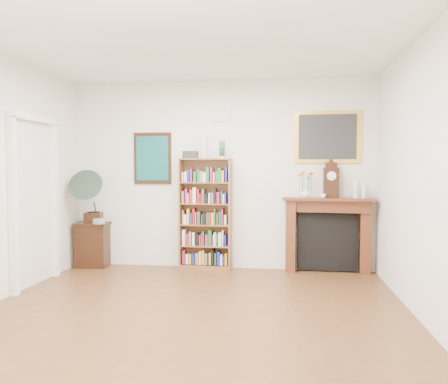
# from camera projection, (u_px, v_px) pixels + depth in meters

# --- Properties ---
(room) EXTENTS (4.51, 5.01, 2.81)m
(room) POSITION_uv_depth(u_px,v_px,m) (184.00, 179.00, 4.05)
(room) COLOR #523019
(room) RESTS_ON ground
(door_casing) EXTENTS (0.08, 1.02, 2.17)m
(door_casing) POSITION_uv_depth(u_px,v_px,m) (35.00, 187.00, 5.54)
(door_casing) COLOR white
(door_casing) RESTS_ON left_wall
(teal_poster) EXTENTS (0.58, 0.04, 0.78)m
(teal_poster) POSITION_uv_depth(u_px,v_px,m) (153.00, 158.00, 6.63)
(teal_poster) COLOR black
(teal_poster) RESTS_ON back_wall
(small_picture) EXTENTS (0.26, 0.04, 0.30)m
(small_picture) POSITION_uv_depth(u_px,v_px,m) (221.00, 111.00, 6.46)
(small_picture) COLOR white
(small_picture) RESTS_ON back_wall
(gilt_painting) EXTENTS (0.95, 0.04, 0.75)m
(gilt_painting) POSITION_uv_depth(u_px,v_px,m) (327.00, 137.00, 6.27)
(gilt_painting) COLOR gold
(gilt_painting) RESTS_ON back_wall
(bookshelf) EXTENTS (0.76, 0.28, 1.89)m
(bookshelf) POSITION_uv_depth(u_px,v_px,m) (206.00, 208.00, 6.43)
(bookshelf) COLOR brown
(bookshelf) RESTS_ON floor
(side_cabinet) EXTENTS (0.52, 0.40, 0.68)m
(side_cabinet) POSITION_uv_depth(u_px,v_px,m) (92.00, 245.00, 6.64)
(side_cabinet) COLOR black
(side_cabinet) RESTS_ON floor
(fireplace) EXTENTS (1.30, 0.42, 1.08)m
(fireplace) POSITION_uv_depth(u_px,v_px,m) (328.00, 229.00, 6.27)
(fireplace) COLOR #441A0F
(fireplace) RESTS_ON floor
(gramophone) EXTENTS (0.59, 0.69, 0.80)m
(gramophone) POSITION_uv_depth(u_px,v_px,m) (89.00, 193.00, 6.52)
(gramophone) COLOR black
(gramophone) RESTS_ON side_cabinet
(cd_stack) EXTENTS (0.16, 0.16, 0.08)m
(cd_stack) POSITION_uv_depth(u_px,v_px,m) (99.00, 221.00, 6.45)
(cd_stack) COLOR #A8A8B4
(cd_stack) RESTS_ON side_cabinet
(mantel_clock) EXTENTS (0.22, 0.13, 0.50)m
(mantel_clock) POSITION_uv_depth(u_px,v_px,m) (331.00, 181.00, 6.20)
(mantel_clock) COLOR black
(mantel_clock) RESTS_ON fireplace
(flower_vase) EXTENTS (0.14, 0.14, 0.14)m
(flower_vase) POSITION_uv_depth(u_px,v_px,m) (305.00, 193.00, 6.21)
(flower_vase) COLOR white
(flower_vase) RESTS_ON fireplace
(teacup) EXTENTS (0.08, 0.08, 0.06)m
(teacup) POSITION_uv_depth(u_px,v_px,m) (323.00, 196.00, 6.13)
(teacup) COLOR silver
(teacup) RESTS_ON fireplace
(bottle_left) EXTENTS (0.07, 0.07, 0.24)m
(bottle_left) POSITION_uv_depth(u_px,v_px,m) (356.00, 190.00, 6.11)
(bottle_left) COLOR silver
(bottle_left) RESTS_ON fireplace
(bottle_right) EXTENTS (0.06, 0.06, 0.20)m
(bottle_right) POSITION_uv_depth(u_px,v_px,m) (364.00, 191.00, 6.12)
(bottle_right) COLOR silver
(bottle_right) RESTS_ON fireplace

